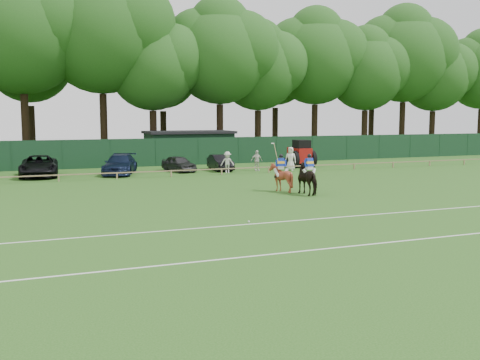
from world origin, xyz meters
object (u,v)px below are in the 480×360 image
suv_black (39,166)px  spectator_left (227,162)px  sedan_navy (120,165)px  horse_chestnut (281,177)px  utility_shed (189,146)px  estate_black (220,163)px  hatch_grey (179,164)px  tractor (300,154)px  spectator_right (291,159)px  polo_ball (249,222)px  spectator_mid (257,161)px  horse_dark (309,179)px

suv_black → spectator_left: size_ratio=3.37×
sedan_navy → horse_chestnut: bearing=-42.6°
sedan_navy → utility_shed: utility_shed is taller
suv_black → spectator_left: 14.27m
sedan_navy → spectator_left: 8.38m
estate_black → spectator_left: size_ratio=2.32×
hatch_grey → tractor: tractor is taller
estate_black → tractor: tractor is taller
horse_chestnut → suv_black: (-13.14, 14.03, -0.06)m
sedan_navy → spectator_left: bearing=5.7°
spectator_right → polo_ball: (-12.06, -19.75, -0.93)m
spectator_mid → polo_ball: (-9.25, -20.36, -0.81)m
hatch_grey → sedan_navy: bearing=170.3°
sedan_navy → spectator_right: 13.88m
suv_black → hatch_grey: 10.71m
sedan_navy → spectator_mid: bearing=11.6°
suv_black → estate_black: 14.18m
hatch_grey → spectator_left: spectator_left is taller
sedan_navy → estate_black: bearing=19.5°
sedan_navy → hatch_grey: bearing=23.7°
hatch_grey → polo_ball: hatch_grey is taller
horse_chestnut → suv_black: bearing=-23.4°
spectator_mid → tractor: (4.90, 1.62, 0.28)m
horse_dark → spectator_left: size_ratio=1.28×
sedan_navy → utility_shed: bearing=66.2°
estate_black → sedan_navy: bearing=-175.7°
horse_chestnut → hatch_grey: 14.08m
horse_chestnut → polo_ball: 10.05m
estate_black → horse_chestnut: bearing=-90.5°
estate_black → spectator_right: size_ratio=2.01×
horse_chestnut → polo_ball: (-5.58, -8.32, -0.81)m
sedan_navy → estate_black: (8.28, 0.06, -0.12)m
horse_chestnut → suv_black: size_ratio=0.30×
horse_chestnut → spectator_right: spectator_right is taller
horse_dark → polo_ball: (-6.57, -6.63, -0.87)m
utility_shed → tractor: 11.52m
polo_ball → tractor: bearing=57.2°
horse_dark → spectator_right: spectator_right is taller
tractor → spectator_left: bearing=-163.9°
polo_ball → utility_shed: utility_shed is taller
suv_black → spectator_left: bearing=-5.6°
horse_dark → spectator_mid: bearing=-105.8°
suv_black → spectator_mid: bearing=-2.3°
spectator_left → spectator_right: (5.57, -0.11, 0.13)m
spectator_right → utility_shed: bearing=156.1°
spectator_mid → horse_chestnut: bearing=-107.7°
hatch_grey → estate_black: bearing=-19.8°
estate_black → spectator_left: (-0.13, -2.00, 0.20)m
horse_dark → estate_black: horse_dark is taller
hatch_grey → utility_shed: 9.16m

